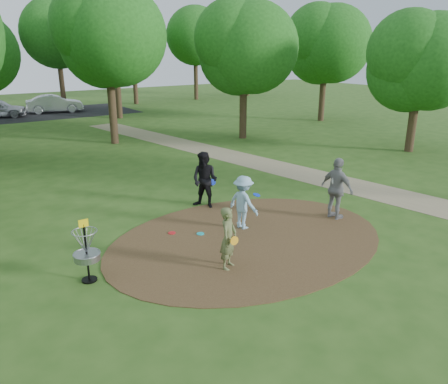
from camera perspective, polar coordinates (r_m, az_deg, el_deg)
ground at (r=12.57m, az=3.17°, el=-6.17°), size 100.00×100.00×0.00m
dirt_clearing at (r=12.56m, az=3.17°, el=-6.13°), size 8.40×8.40×0.02m
footpath at (r=18.24m, az=15.44°, el=1.04°), size 7.55×39.89×0.01m
parking_lot at (r=40.34m, az=-22.04°, el=9.50°), size 14.00×8.00×0.01m
player_observer_with_disc at (r=10.67m, az=0.58°, el=-6.07°), size 0.69×0.64×1.59m
player_throwing_with_disc at (r=13.03m, az=2.54°, el=-1.37°), size 1.07×1.16×1.64m
player_walking_with_disc at (r=14.75m, az=-2.52°, el=1.57°), size 1.10×1.18×1.93m
player_waiting_with_disc at (r=14.17m, az=14.53°, el=0.41°), size 0.57×1.20×1.99m
disc_ground_cyan at (r=12.85m, az=-3.10°, el=-5.46°), size 0.22×0.22×0.02m
disc_ground_red at (r=12.98m, az=-6.82°, el=-5.32°), size 0.22×0.22×0.02m
car_right at (r=40.54m, az=-21.24°, el=10.69°), size 4.78×2.49×1.50m
disc_golf_basket at (r=10.54m, az=-17.59°, el=-6.81°), size 0.63×0.63×1.54m
tree_ring at (r=20.08m, az=-11.14°, el=17.92°), size 37.37×45.78×9.00m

